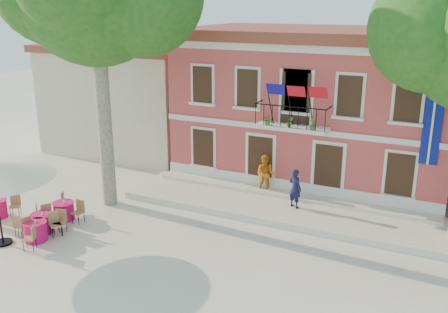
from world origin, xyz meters
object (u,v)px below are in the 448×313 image
cafe_table_0 (42,222)px  pedestrian_orange (265,174)px  cafe_table_3 (64,210)px  cafe_table_1 (35,230)px  pedestrian_navy (295,188)px

cafe_table_0 → pedestrian_orange: bearing=46.5°
cafe_table_0 → cafe_table_3: size_ratio=0.97×
pedestrian_orange → cafe_table_3: (-6.75, -5.77, -0.78)m
cafe_table_1 → cafe_table_3: same height
pedestrian_orange → cafe_table_3: bearing=-146.7°
pedestrian_orange → cafe_table_0: (-6.68, -7.04, -0.78)m
cafe_table_0 → cafe_table_1: bearing=-64.4°
pedestrian_orange → pedestrian_navy: bearing=-37.2°
cafe_table_1 → cafe_table_3: bearing=101.4°
pedestrian_navy → cafe_table_3: pedestrian_navy is taller
cafe_table_0 → cafe_table_1: size_ratio=0.97×
pedestrian_navy → cafe_table_0: bearing=58.4°
cafe_table_1 → cafe_table_3: size_ratio=1.00×
cafe_table_1 → pedestrian_orange: bearing=50.5°
cafe_table_0 → cafe_table_3: same height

